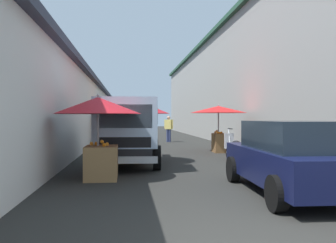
{
  "coord_description": "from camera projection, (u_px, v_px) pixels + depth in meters",
  "views": [
    {
      "loc": [
        -3.66,
        1.78,
        1.51
      ],
      "look_at": [
        10.0,
        0.22,
        1.37
      ],
      "focal_mm": 37.26,
      "sensor_mm": 36.0,
      "label": 1
    }
  ],
  "objects": [
    {
      "name": "fruit_stall_far_right",
      "position": [
        116.0,
        116.0,
        18.7
      ],
      "size": [
        2.54,
        2.54,
        2.12
      ],
      "color": "#9E9EA3",
      "rests_on": "ground"
    },
    {
      "name": "hatchback_car",
      "position": [
        294.0,
        157.0,
        6.92
      ],
      "size": [
        3.97,
        2.04,
        1.45
      ],
      "color": "#0F1438",
      "rests_on": "ground"
    },
    {
      "name": "plastic_stool",
      "position": [
        243.0,
        159.0,
        9.96
      ],
      "size": [
        0.3,
        0.3,
        0.43
      ],
      "color": "red",
      "rests_on": "ground"
    },
    {
      "name": "fruit_stall_near_left",
      "position": [
        132.0,
        112.0,
        11.85
      ],
      "size": [
        2.53,
        2.53,
        2.23
      ],
      "color": "#9E9EA3",
      "rests_on": "ground"
    },
    {
      "name": "fruit_stall_near_right",
      "position": [
        99.0,
        119.0,
        8.62
      ],
      "size": [
        2.15,
        2.15,
        2.11
      ],
      "color": "#9E9EA3",
      "rests_on": "ground"
    },
    {
      "name": "delivery_truck",
      "position": [
        128.0,
        133.0,
        10.67
      ],
      "size": [
        5.01,
        2.19,
        2.08
      ],
      "color": "black",
      "rests_on": "ground"
    },
    {
      "name": "parked_scooter",
      "position": [
        233.0,
        148.0,
        12.18
      ],
      "size": [
        1.69,
        0.32,
        1.14
      ],
      "color": "black",
      "rests_on": "ground"
    },
    {
      "name": "fruit_stall_far_left",
      "position": [
        219.0,
        116.0,
        15.38
      ],
      "size": [
        2.51,
        2.51,
        2.11
      ],
      "color": "#9E9EA3",
      "rests_on": "ground"
    },
    {
      "name": "ground",
      "position": [
        164.0,
        148.0,
        17.26
      ],
      "size": [
        90.0,
        90.0,
        0.0
      ],
      "primitive_type": "plane",
      "color": "#282826"
    },
    {
      "name": "building_left_whitewash",
      "position": [
        27.0,
        111.0,
        18.66
      ],
      "size": [
        49.8,
        7.5,
        3.74
      ],
      "color": "silver",
      "rests_on": "ground"
    },
    {
      "name": "building_right_concrete",
      "position": [
        283.0,
        83.0,
        20.28
      ],
      "size": [
        49.8,
        7.5,
        7.1
      ],
      "color": "gray",
      "rests_on": "ground"
    },
    {
      "name": "vendor_by_crates",
      "position": [
        169.0,
        127.0,
        21.8
      ],
      "size": [
        0.46,
        0.51,
        1.62
      ],
      "color": "navy",
      "rests_on": "ground"
    }
  ]
}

